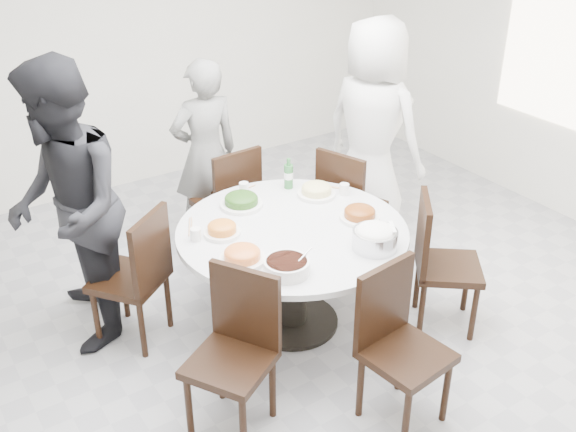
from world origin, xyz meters
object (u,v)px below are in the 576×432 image
dining_table (292,277)px  chair_sw (230,360)px  diner_middle (205,154)px  chair_ne (352,203)px  chair_nw (129,276)px  diner_left (67,209)px  beverage_bottle (289,173)px  chair_se (449,265)px  rice_bowl (375,240)px  soup_bowl (287,267)px  chair_s (407,352)px  chair_n (225,201)px  diner_right (373,131)px

dining_table → chair_sw: bearing=-143.0°
diner_middle → chair_ne: bearing=137.2°
dining_table → chair_nw: 1.07m
diner_left → beverage_bottle: 1.55m
chair_se → chair_nw: bearing=98.9°
chair_ne → diner_middle: size_ratio=0.61×
chair_sw → diner_left: bearing=167.0°
chair_nw → rice_bowl: 1.60m
chair_sw → soup_bowl: 0.62m
diner_middle → beverage_bottle: (0.24, -0.83, 0.09)m
diner_left → chair_s: bearing=49.2°
chair_n → diner_right: (1.19, -0.32, 0.44)m
soup_bowl → diner_middle: bearing=77.7°
chair_n → chair_nw: bearing=25.6°
diner_middle → diner_left: 1.47m
chair_s → beverage_bottle: beverage_bottle is taller
dining_table → chair_sw: (-0.81, -0.61, 0.10)m
chair_sw → beverage_bottle: (1.13, 1.13, 0.39)m
dining_table → rice_bowl: (0.29, -0.48, 0.43)m
chair_ne → diner_right: (0.39, 0.26, 0.44)m
chair_s → dining_table: bearing=84.4°
chair_ne → rice_bowl: 1.19m
chair_ne → chair_sw: 2.02m
chair_nw → rice_bowl: bearing=105.9°
dining_table → chair_s: bearing=-88.4°
chair_n → beverage_bottle: beverage_bottle is taller
dining_table → chair_s: size_ratio=1.58×
chair_s → chair_ne: bearing=54.3°
chair_n → chair_se: 1.82m
beverage_bottle → diner_middle: bearing=106.4°
diner_middle → dining_table: bearing=90.8°
chair_nw → diner_left: bearing=-75.9°
chair_se → soup_bowl: (-1.19, 0.16, 0.32)m
chair_nw → diner_right: bearing=150.1°
diner_left → rice_bowl: 1.91m
chair_nw → soup_bowl: (0.65, -0.88, 0.32)m
diner_left → rice_bowl: size_ratio=6.79×
rice_bowl → beverage_bottle: bearing=88.4°
chair_ne → chair_n: size_ratio=1.00×
rice_bowl → chair_n: bearing=97.6°
chair_se → rice_bowl: (-0.59, 0.09, 0.33)m
chair_s → chair_sw: bearing=143.3°
dining_table → rice_bowl: size_ratio=5.38×
chair_nw → chair_s: bearing=85.5°
chair_nw → diner_middle: (1.03, 0.88, 0.30)m
chair_ne → chair_s: 1.79m
rice_bowl → diner_right: bearing=51.0°
rice_bowl → diner_middle: bearing=96.8°
chair_nw → dining_table: bearing=117.1°
chair_se → chair_ne: bearing=37.6°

